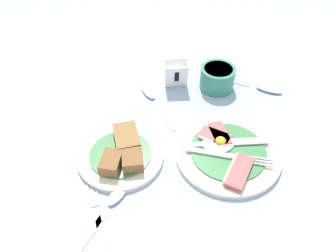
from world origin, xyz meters
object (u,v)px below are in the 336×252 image
teaspoon_by_saucer (259,87)px  teaspoon_stray (112,203)px  teaspoon_near_cup (152,97)px  bread_plate (122,154)px  fork_on_cloth (97,216)px  breakfast_plate (227,152)px  sugar_cup (217,77)px  number_card (176,75)px

teaspoon_by_saucer → teaspoon_stray: (-0.42, -0.29, 0.00)m
teaspoon_near_cup → teaspoon_stray: size_ratio=1.16×
teaspoon_by_saucer → teaspoon_near_cup: (-0.29, 0.01, 0.00)m
bread_plate → fork_on_cloth: bearing=-113.5°
breakfast_plate → teaspoon_stray: (-0.26, -0.08, -0.00)m
breakfast_plate → sugar_cup: (0.05, 0.24, 0.02)m
teaspoon_by_saucer → fork_on_cloth: teaspoon_by_saucer is taller
number_card → fork_on_cloth: bearing=-115.7°
number_card → fork_on_cloth: size_ratio=0.40×
teaspoon_by_saucer → teaspoon_stray: bearing=-110.0°
bread_plate → teaspoon_by_saucer: (0.38, 0.18, -0.01)m
teaspoon_by_saucer → teaspoon_stray: size_ratio=1.02×
sugar_cup → bread_plate: bearing=-143.4°
teaspoon_near_cup → sugar_cup: bearing=-99.7°
fork_on_cloth → sugar_cup: bearing=-52.1°
teaspoon_stray → number_card: bearing=7.3°
number_card → teaspoon_by_saucer: size_ratio=0.44×
breakfast_plate → teaspoon_near_cup: bearing=120.9°
breakfast_plate → teaspoon_stray: breakfast_plate is taller
bread_plate → teaspoon_by_saucer: 0.42m
breakfast_plate → number_card: 0.27m
sugar_cup → teaspoon_by_saucer: bearing=-13.7°
breakfast_plate → fork_on_cloth: size_ratio=1.24×
fork_on_cloth → bread_plate: bearing=-31.1°
number_card → teaspoon_near_cup: 0.09m
sugar_cup → teaspoon_stray: sugar_cup is taller
bread_plate → fork_on_cloth: size_ratio=1.00×
breakfast_plate → fork_on_cloth: bearing=-160.5°
number_card → breakfast_plate: bearing=-70.9°
teaspoon_near_cup → teaspoon_stray: 0.32m
teaspoon_stray → teaspoon_by_saucer: bearing=-17.8°
breakfast_plate → fork_on_cloth: (-0.28, -0.10, -0.01)m
teaspoon_by_saucer → teaspoon_near_cup: size_ratio=0.88×
teaspoon_stray → fork_on_cloth: (-0.03, -0.02, -0.00)m
bread_plate → sugar_cup: bearing=36.6°
number_card → teaspoon_stray: size_ratio=0.45×
sugar_cup → teaspoon_stray: bearing=-134.0°
fork_on_cloth → teaspoon_by_saucer: bearing=-62.6°
number_card → sugar_cup: bearing=-6.7°
sugar_cup → teaspoon_by_saucer: size_ratio=0.54×
number_card → teaspoon_by_saucer: bearing=-7.1°
breakfast_plate → bread_plate: bread_plate is taller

